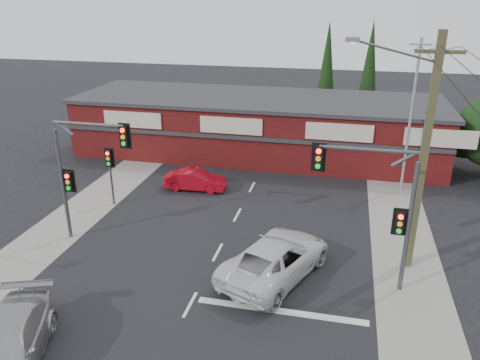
% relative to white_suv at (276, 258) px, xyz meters
% --- Properties ---
extents(ground, '(120.00, 120.00, 0.00)m').
position_rel_white_suv_xyz_m(ground, '(-2.90, -0.93, -0.82)').
color(ground, black).
rests_on(ground, ground).
extents(road_strip, '(14.00, 70.00, 0.01)m').
position_rel_white_suv_xyz_m(road_strip, '(-2.90, 4.07, -0.82)').
color(road_strip, black).
rests_on(road_strip, ground).
extents(verge_left, '(3.00, 70.00, 0.02)m').
position_rel_white_suv_xyz_m(verge_left, '(-11.40, 4.07, -0.81)').
color(verge_left, gray).
rests_on(verge_left, ground).
extents(verge_right, '(3.00, 70.00, 0.02)m').
position_rel_white_suv_xyz_m(verge_right, '(5.60, 4.07, -0.81)').
color(verge_right, gray).
rests_on(verge_right, ground).
extents(stop_line, '(6.50, 0.35, 0.01)m').
position_rel_white_suv_xyz_m(stop_line, '(0.60, -2.43, -0.81)').
color(stop_line, silver).
rests_on(stop_line, ground).
extents(white_suv, '(4.79, 6.53, 1.65)m').
position_rel_white_suv_xyz_m(white_suv, '(0.00, 0.00, 0.00)').
color(white_suv, silver).
rests_on(white_suv, ground).
extents(silver_suv, '(3.85, 5.80, 1.56)m').
position_rel_white_suv_xyz_m(silver_suv, '(-7.55, -7.17, -0.04)').
color(silver_suv, '#AEB1B3').
rests_on(silver_suv, ground).
extents(red_sedan, '(3.81, 1.51, 1.23)m').
position_rel_white_suv_xyz_m(red_sedan, '(-6.21, 8.19, -0.21)').
color(red_sedan, '#AE0A19').
rests_on(red_sedan, ground).
extents(lane_dashes, '(0.12, 49.96, 0.01)m').
position_rel_white_suv_xyz_m(lane_dashes, '(-2.90, 5.26, -0.81)').
color(lane_dashes, silver).
rests_on(lane_dashes, ground).
extents(shop_building, '(27.30, 8.40, 4.22)m').
position_rel_white_suv_xyz_m(shop_building, '(-3.90, 16.06, 1.31)').
color(shop_building, '#450D0F').
rests_on(shop_building, ground).
extents(conifer_near, '(1.80, 1.80, 9.25)m').
position_rel_white_suv_xyz_m(conifer_near, '(0.60, 23.07, 4.65)').
color(conifer_near, '#2D2116').
rests_on(conifer_near, ground).
extents(conifer_far, '(1.80, 1.80, 9.25)m').
position_rel_white_suv_xyz_m(conifer_far, '(4.10, 25.07, 4.65)').
color(conifer_far, '#2D2116').
rests_on(conifer_far, ground).
extents(traffic_mast_left, '(3.77, 0.27, 5.97)m').
position_rel_white_suv_xyz_m(traffic_mast_left, '(-9.33, 1.08, 3.11)').
color(traffic_mast_left, '#47494C').
rests_on(traffic_mast_left, ground).
extents(traffic_mast_right, '(3.96, 0.27, 5.97)m').
position_rel_white_suv_xyz_m(traffic_mast_right, '(3.96, 0.08, 3.12)').
color(traffic_mast_right, '#47494C').
rests_on(traffic_mast_right, ground).
extents(pedestal_signal, '(0.55, 0.27, 3.38)m').
position_rel_white_suv_xyz_m(pedestal_signal, '(-10.10, 5.08, 1.58)').
color(pedestal_signal, '#47494C').
rests_on(pedestal_signal, ground).
extents(utility_pole, '(4.38, 0.59, 10.00)m').
position_rel_white_suv_xyz_m(utility_pole, '(5.46, 2.06, 4.57)').
color(utility_pole, '#4D4A2B').
rests_on(utility_pole, ground).
extents(steel_pole, '(1.20, 0.16, 9.00)m').
position_rel_white_suv_xyz_m(steel_pole, '(6.10, 11.07, 3.88)').
color(steel_pole, gray).
rests_on(steel_pole, ground).
extents(power_lines, '(2.01, 29.00, 1.22)m').
position_rel_white_suv_xyz_m(power_lines, '(5.57, -3.40, 8.22)').
color(power_lines, black).
rests_on(power_lines, ground).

